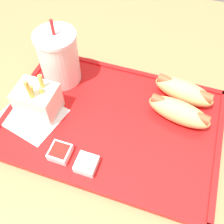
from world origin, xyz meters
name	(u,v)px	position (x,y,z in m)	size (l,w,h in m)	color
ground_plane	(105,215)	(0.00, 0.00, 0.00)	(8.00, 8.00, 0.00)	#4C4742
dining_table	(103,185)	(0.00, 0.00, 0.38)	(1.48, 1.17, 0.76)	olive
food_tray	(112,121)	(0.03, 0.01, 0.76)	(0.47, 0.32, 0.01)	red
paper_napkin	(32,115)	(-0.14, -0.03, 0.77)	(0.15, 0.14, 0.00)	white
soda_cup	(59,58)	(-0.13, 0.10, 0.83)	(0.09, 0.09, 0.16)	silver
hot_dog_far	(184,91)	(0.16, 0.12, 0.79)	(0.15, 0.08, 0.05)	tan
hot_dog_near	(179,112)	(0.16, 0.06, 0.79)	(0.14, 0.07, 0.05)	tan
fries_carton	(38,100)	(-0.13, -0.01, 0.80)	(0.08, 0.07, 0.12)	silver
sauce_cup_mayo	(86,164)	(0.02, -0.11, 0.78)	(0.04, 0.04, 0.02)	silver
sauce_cup_ketchup	(60,152)	(-0.04, -0.10, 0.78)	(0.04, 0.04, 0.02)	silver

